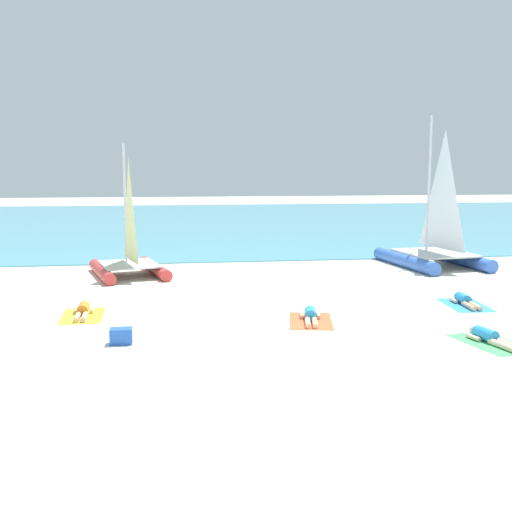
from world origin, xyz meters
name	(u,v)px	position (x,y,z in m)	size (l,w,h in m)	color
ground_plane	(239,270)	(0.00, 10.00, 0.00)	(120.00, 120.00, 0.00)	silver
ocean_water	(205,221)	(0.00, 31.92, 0.03)	(120.00, 40.00, 0.05)	#4C9EB7
sailboat_blue	(434,244)	(7.87, 9.74, 0.90)	(3.47, 4.94, 6.03)	blue
sailboat_red	(129,257)	(-4.17, 9.17, 0.72)	(3.21, 4.19, 4.86)	#CC3838
towel_leftmost	(83,316)	(-5.08, 2.98, 0.01)	(1.10, 1.90, 0.01)	yellow
sunbather_leftmost	(83,311)	(-5.08, 3.05, 0.13)	(0.55, 1.56, 0.30)	orange
towel_center_left	(311,321)	(0.90, 1.54, 0.01)	(1.10, 1.90, 0.01)	#EA5933
sunbather_center_left	(311,316)	(0.91, 1.60, 0.13)	(0.69, 1.56, 0.30)	#268CCC
towel_center_right	(491,343)	(4.52, -1.08, 0.01)	(1.10, 1.90, 0.01)	#4CB266
sunbather_center_right	(489,337)	(4.50, -1.01, 0.13)	(0.71, 1.56, 0.30)	#268CCC
towel_rightmost	(465,305)	(5.80, 2.77, 0.01)	(1.10, 1.90, 0.01)	#338CD8
sunbather_rightmost	(465,300)	(5.80, 2.84, 0.13)	(0.57, 1.57, 0.30)	#268CCC
cooler_box	(121,336)	(-3.85, 0.08, 0.18)	(0.50, 0.36, 0.36)	blue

